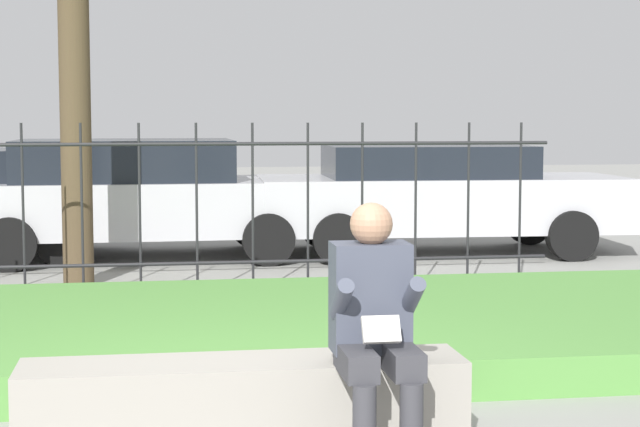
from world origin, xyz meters
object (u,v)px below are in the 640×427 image
Objects in this scene: person_seated_reader at (375,322)px; stone_bench at (244,410)px; car_parked_center at (137,196)px; car_parked_right at (438,196)px.

stone_bench is at bearing 156.57° from person_seated_reader.
stone_bench is 1.77× the size of person_seated_reader.
car_parked_center is at bearing 94.89° from stone_bench.
person_seated_reader is at bearing -23.43° from stone_bench.
stone_bench is at bearing -85.80° from car_parked_center.
car_parked_right is at bearing -3.01° from car_parked_center.
car_parked_center is (-1.26, 7.77, 0.05)m from person_seated_reader.
car_parked_center is (-3.62, 0.15, 0.03)m from car_parked_right.
person_seated_reader is 0.28× the size of car_parked_center.
car_parked_center reaches higher than stone_bench.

